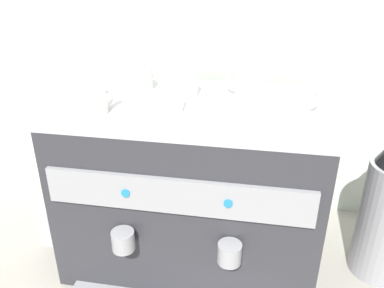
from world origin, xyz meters
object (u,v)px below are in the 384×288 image
(ceramic_cup_4, at_px, (296,102))
(espresso_machine, at_px, (192,185))
(ceramic_cup_1, at_px, (249,85))
(ceramic_bowl_0, at_px, (164,103))
(ceramic_bowl_1, at_px, (237,117))
(ceramic_cup_3, at_px, (183,84))
(milk_pitcher, at_px, (53,221))
(ceramic_cup_2, at_px, (95,101))
(ceramic_cup_0, at_px, (139,80))

(ceramic_cup_4, bearing_deg, espresso_machine, 173.00)
(ceramic_cup_1, bearing_deg, ceramic_bowl_0, -150.56)
(ceramic_bowl_1, bearing_deg, ceramic_cup_4, 28.65)
(ceramic_bowl_1, bearing_deg, ceramic_cup_3, 134.59)
(espresso_machine, bearing_deg, ceramic_cup_4, -7.00)
(ceramic_cup_3, distance_m, milk_pitcher, 0.62)
(espresso_machine, bearing_deg, ceramic_cup_2, -155.73)
(ceramic_cup_4, xyz_separation_m, ceramic_bowl_1, (-0.13, -0.07, -0.02))
(ceramic_cup_1, bearing_deg, ceramic_bowl_1, -96.33)
(ceramic_cup_2, xyz_separation_m, milk_pitcher, (-0.23, 0.09, -0.45))
(ceramic_cup_3, height_order, ceramic_bowl_1, ceramic_cup_3)
(ceramic_cup_4, bearing_deg, ceramic_cup_2, -171.92)
(ceramic_cup_2, xyz_separation_m, ceramic_bowl_0, (0.16, 0.05, -0.01))
(ceramic_cup_1, relative_size, ceramic_bowl_0, 1.19)
(ceramic_cup_0, xyz_separation_m, ceramic_cup_4, (0.41, -0.11, 0.00))
(espresso_machine, height_order, milk_pitcher, espresso_machine)
(ceramic_cup_2, bearing_deg, ceramic_bowl_1, -0.77)
(ceramic_cup_0, bearing_deg, ceramic_cup_1, -3.93)
(ceramic_cup_4, distance_m, milk_pitcher, 0.83)
(ceramic_cup_3, relative_size, milk_pitcher, 0.86)
(ceramic_cup_1, xyz_separation_m, milk_pitcher, (-0.59, -0.07, -0.46))
(ceramic_cup_4, xyz_separation_m, milk_pitcher, (-0.70, 0.02, -0.46))
(ceramic_cup_1, bearing_deg, ceramic_cup_0, 176.07)
(ceramic_cup_0, height_order, ceramic_cup_1, ceramic_cup_1)
(ceramic_cup_4, bearing_deg, ceramic_bowl_1, -151.35)
(espresso_machine, height_order, ceramic_cup_1, ceramic_cup_1)
(ceramic_cup_4, relative_size, ceramic_bowl_1, 0.92)
(ceramic_cup_2, height_order, ceramic_cup_3, ceramic_cup_3)
(ceramic_cup_0, bearing_deg, ceramic_cup_4, -15.09)
(ceramic_cup_2, distance_m, ceramic_cup_3, 0.24)
(ceramic_bowl_0, bearing_deg, ceramic_cup_0, 127.52)
(espresso_machine, xyz_separation_m, ceramic_cup_0, (-0.16, 0.08, 0.27))
(ceramic_bowl_1, relative_size, milk_pitcher, 0.91)
(ceramic_cup_2, relative_size, ceramic_bowl_1, 0.79)
(ceramic_bowl_0, distance_m, ceramic_bowl_1, 0.19)
(ceramic_cup_3, distance_m, ceramic_cup_4, 0.30)
(ceramic_cup_1, xyz_separation_m, ceramic_cup_3, (-0.17, -0.00, -0.01))
(ceramic_cup_1, bearing_deg, ceramic_cup_3, -178.68)
(espresso_machine, height_order, ceramic_cup_4, ceramic_cup_4)
(ceramic_cup_0, distance_m, ceramic_cup_3, 0.13)
(ceramic_cup_0, xyz_separation_m, ceramic_cup_1, (0.30, -0.02, 0.01))
(ceramic_cup_4, bearing_deg, milk_pitcher, 178.10)
(ceramic_cup_0, height_order, milk_pitcher, ceramic_cup_0)
(espresso_machine, distance_m, ceramic_cup_3, 0.28)
(ceramic_cup_2, distance_m, milk_pitcher, 0.51)
(ceramic_bowl_1, distance_m, milk_pitcher, 0.72)
(ceramic_cup_0, relative_size, ceramic_bowl_0, 1.17)
(espresso_machine, relative_size, ceramic_bowl_0, 7.21)
(ceramic_bowl_1, height_order, milk_pitcher, ceramic_bowl_1)
(ceramic_cup_0, relative_size, milk_pitcher, 0.90)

